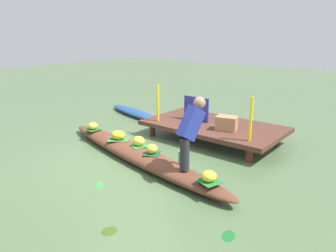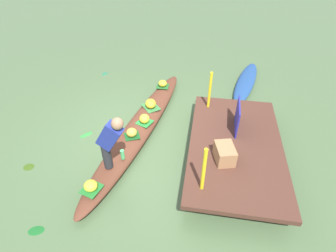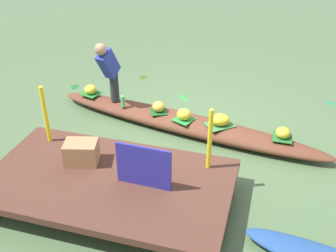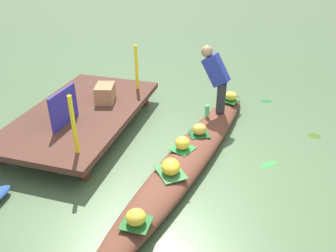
# 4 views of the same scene
# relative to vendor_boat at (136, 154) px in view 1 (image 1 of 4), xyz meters

# --- Properties ---
(canal_water) EXTENTS (40.00, 40.00, 0.00)m
(canal_water) POSITION_rel_vendor_boat_xyz_m (0.00, 0.00, -0.13)
(canal_water) COLOR #49633F
(canal_water) RESTS_ON ground
(dock_platform) EXTENTS (3.20, 1.80, 0.38)m
(dock_platform) POSITION_rel_vendor_boat_xyz_m (0.50, 2.07, 0.19)
(dock_platform) COLOR #4D2D22
(dock_platform) RESTS_ON ground
(vendor_boat) EXTENTS (5.06, 1.50, 0.26)m
(vendor_boat) POSITION_rel_vendor_boat_xyz_m (0.00, 0.00, 0.00)
(vendor_boat) COLOR brown
(vendor_boat) RESTS_ON ground
(moored_boat) EXTENTS (2.60, 1.07, 0.18)m
(moored_boat) POSITION_rel_vendor_boat_xyz_m (-2.57, 2.51, -0.04)
(moored_boat) COLOR navy
(moored_boat) RESTS_ON ground
(leaf_mat_0) EXTENTS (0.40, 0.38, 0.01)m
(leaf_mat_0) POSITION_rel_vendor_boat_xyz_m (1.92, -0.37, 0.13)
(leaf_mat_0) COLOR #22712C
(leaf_mat_0) RESTS_ON vendor_boat
(banana_bunch_0) EXTENTS (0.31, 0.31, 0.17)m
(banana_bunch_0) POSITION_rel_vendor_boat_xyz_m (1.92, -0.37, 0.22)
(banana_bunch_0) COLOR yellow
(banana_bunch_0) RESTS_ON vendor_boat
(leaf_mat_1) EXTENTS (0.38, 0.40, 0.01)m
(leaf_mat_1) POSITION_rel_vendor_boat_xyz_m (0.47, -0.05, 0.13)
(leaf_mat_1) COLOR #175020
(leaf_mat_1) RESTS_ON vendor_boat
(banana_bunch_1) EXTENTS (0.31, 0.31, 0.18)m
(banana_bunch_1) POSITION_rel_vendor_boat_xyz_m (0.47, -0.05, 0.23)
(banana_bunch_1) COLOR gold
(banana_bunch_1) RESTS_ON vendor_boat
(leaf_mat_2) EXTENTS (0.40, 0.40, 0.01)m
(leaf_mat_2) POSITION_rel_vendor_boat_xyz_m (-0.02, 0.11, 0.13)
(leaf_mat_2) COLOR #278538
(leaf_mat_2) RESTS_ON vendor_boat
(banana_bunch_2) EXTENTS (0.26, 0.24, 0.20)m
(banana_bunch_2) POSITION_rel_vendor_boat_xyz_m (-0.02, 0.11, 0.23)
(banana_bunch_2) COLOR yellow
(banana_bunch_2) RESTS_ON vendor_boat
(leaf_mat_3) EXTENTS (0.55, 0.53, 0.01)m
(leaf_mat_3) POSITION_rel_vendor_boat_xyz_m (-0.64, 0.12, 0.13)
(leaf_mat_3) COLOR #35763B
(leaf_mat_3) RESTS_ON vendor_boat
(banana_bunch_3) EXTENTS (0.38, 0.33, 0.19)m
(banana_bunch_3) POSITION_rel_vendor_boat_xyz_m (-0.64, 0.12, 0.23)
(banana_bunch_3) COLOR yellow
(banana_bunch_3) RESTS_ON vendor_boat
(leaf_mat_4) EXTENTS (0.30, 0.32, 0.01)m
(leaf_mat_4) POSITION_rel_vendor_boat_xyz_m (-1.65, 0.23, 0.13)
(leaf_mat_4) COLOR #236127
(leaf_mat_4) RESTS_ON vendor_boat
(banana_bunch_4) EXTENTS (0.32, 0.32, 0.17)m
(banana_bunch_4) POSITION_rel_vendor_boat_xyz_m (-1.65, 0.23, 0.22)
(banana_bunch_4) COLOR gold
(banana_bunch_4) RESTS_ON vendor_boat
(vendor_person) EXTENTS (0.27, 0.54, 1.18)m
(vendor_person) POSITION_rel_vendor_boat_xyz_m (1.39, -0.12, 0.81)
(vendor_person) COLOR #28282D
(vendor_person) RESTS_ON vendor_boat
(water_bottle) EXTENTS (0.08, 0.08, 0.21)m
(water_bottle) POSITION_rel_vendor_boat_xyz_m (1.13, -0.05, 0.23)
(water_bottle) COLOR #4CB96A
(water_bottle) RESTS_ON vendor_boat
(market_banner) EXTENTS (0.71, 0.05, 0.58)m
(market_banner) POSITION_rel_vendor_boat_xyz_m (-0.00, 2.07, 0.54)
(market_banner) COLOR navy
(market_banner) RESTS_ON dock_platform
(railing_post_west) EXTENTS (0.06, 0.06, 0.88)m
(railing_post_west) POSITION_rel_vendor_boat_xyz_m (-0.70, 1.47, 0.69)
(railing_post_west) COLOR yellow
(railing_post_west) RESTS_ON dock_platform
(railing_post_east) EXTENTS (0.06, 0.06, 0.88)m
(railing_post_east) POSITION_rel_vendor_boat_xyz_m (1.70, 1.47, 0.69)
(railing_post_east) COLOR yellow
(railing_post_east) RESTS_ON dock_platform
(produce_crate) EXTENTS (0.51, 0.42, 0.31)m
(produce_crate) POSITION_rel_vendor_boat_xyz_m (0.98, 1.83, 0.41)
(produce_crate) COLOR #A3734C
(produce_crate) RESTS_ON dock_platform
(drifting_plant_0) EXTENTS (0.23, 0.29, 0.01)m
(drifting_plant_0) POSITION_rel_vendor_boat_xyz_m (2.65, -1.04, -0.13)
(drifting_plant_0) COLOR #185C23
(drifting_plant_0) RESTS_ON ground
(drifting_plant_1) EXTENTS (0.21, 0.23, 0.01)m
(drifting_plant_1) POSITION_rel_vendor_boat_xyz_m (1.42, -1.92, -0.13)
(drifting_plant_1) COLOR #355317
(drifting_plant_1) RESTS_ON ground
(drifting_plant_3) EXTENTS (0.32, 0.30, 0.01)m
(drifting_plant_3) POSITION_rel_vendor_boat_xyz_m (0.31, -1.18, -0.13)
(drifting_plant_3) COLOR #308338
(drifting_plant_3) RESTS_ON ground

